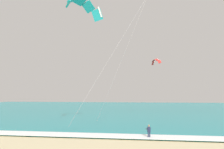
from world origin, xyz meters
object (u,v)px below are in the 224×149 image
kite_primary (83,4)px  kite_distant (156,61)px  kitesurfer (149,131)px  surfboard (149,139)px

kite_primary → kite_distant: 28.62m
kitesurfer → kite_distant: size_ratio=0.45×
surfboard → kite_primary: 21.36m
kitesurfer → kite_primary: bearing=159.1°
surfboard → kite_distant: size_ratio=0.39×
kite_distant → surfboard: bearing=-94.3°
kite_primary → kitesurfer: bearing=-20.9°
surfboard → kitesurfer: bearing=112.5°
kitesurfer → kite_distant: kite_distant is taller
surfboard → kitesurfer: (-0.01, 0.02, 0.91)m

